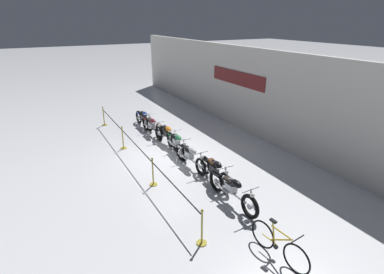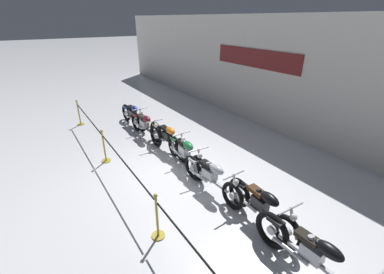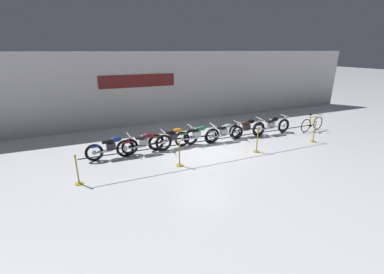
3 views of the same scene
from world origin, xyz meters
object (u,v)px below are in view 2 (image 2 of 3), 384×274
Objects in this scene: motorcycle_silver_4 at (211,177)px; stanchion_mid_left at (105,151)px; motorcycle_blue_0 at (133,115)px; motorcycle_maroon_1 at (145,126)px; motorcycle_green_3 at (185,153)px; motorcycle_black_6 at (315,258)px; stanchion_far_left at (106,143)px; stanchion_mid_right at (157,223)px; motorcycle_orange_2 at (168,138)px; motorcycle_black_5 at (262,206)px.

motorcycle_silver_4 is 2.10× the size of stanchion_mid_left.
motorcycle_blue_0 is 0.89× the size of motorcycle_maroon_1.
motorcycle_green_3 is 2.14× the size of stanchion_mid_left.
motorcycle_silver_4 is 3.52m from stanchion_mid_left.
motorcycle_maroon_1 is 6.79m from motorcycle_black_6.
motorcycle_silver_4 is 0.90× the size of motorcycle_black_6.
stanchion_far_left is 10.12× the size of stanchion_mid_right.
stanchion_far_left is at bearing -35.72° from motorcycle_blue_0.
stanchion_mid_left reaches higher than motorcycle_orange_2.
motorcycle_black_6 reaches higher than motorcycle_black_5.
stanchion_mid_right is (3.62, 0.00, 0.00)m from stanchion_mid_left.
motorcycle_maroon_1 is at bearing -172.06° from motorcycle_orange_2.
motorcycle_silver_4 is (1.40, -0.10, -0.01)m from motorcycle_green_3.
motorcycle_blue_0 is 3.90m from motorcycle_green_3.
motorcycle_silver_4 is at bearing 0.56° from motorcycle_maroon_1.
motorcycle_black_6 is 5.88m from stanchion_far_left.
motorcycle_silver_4 is at bearing -3.47° from motorcycle_orange_2.
motorcycle_green_3 is 0.21× the size of stanchion_far_left.
stanchion_far_left reaches higher than motorcycle_blue_0.
motorcycle_blue_0 is at bearing 162.81° from stanchion_mid_right.
stanchion_mid_right is at bearing -21.06° from motorcycle_maroon_1.
motorcycle_blue_0 is 3.13m from stanchion_far_left.
motorcycle_black_5 reaches higher than motorcycle_silver_4.
motorcycle_black_6 reaches higher than motorcycle_blue_0.
stanchion_far_left is at bearing -55.88° from motorcycle_maroon_1.
stanchion_mid_right is (3.35, 0.00, -0.38)m from stanchion_far_left.
stanchion_mid_right is at bearing -113.75° from motorcycle_black_5.
motorcycle_silver_4 is 1.48m from motorcycle_black_5.
motorcycle_orange_2 is 1.16× the size of motorcycle_black_5.
motorcycle_green_3 is 2.14× the size of stanchion_mid_right.
motorcycle_maroon_1 is at bearing -177.45° from motorcycle_black_5.
motorcycle_blue_0 is 1.02× the size of motorcycle_black_5.
motorcycle_orange_2 reaches higher than motorcycle_black_5.
motorcycle_orange_2 is 4.03m from motorcycle_black_5.
stanchion_mid_right reaches higher than motorcycle_green_3.
motorcycle_green_3 is 1.06× the size of motorcycle_black_5.
motorcycle_black_5 is (6.76, 0.17, -0.00)m from motorcycle_blue_0.
stanchion_mid_right is at bearing -71.61° from motorcycle_silver_4.
stanchion_mid_right is (5.89, -1.82, -0.11)m from motorcycle_blue_0.
motorcycle_silver_4 is at bearing -4.09° from motorcycle_green_3.
stanchion_mid_right is at bearing -31.63° from motorcycle_orange_2.
stanchion_mid_left is (-1.63, -1.89, -0.11)m from motorcycle_green_3.
motorcycle_maroon_1 is 0.23× the size of stanchion_far_left.
stanchion_mid_left is at bearing 180.00° from stanchion_far_left.
motorcycle_maroon_1 is at bearing 117.72° from stanchion_mid_left.
motorcycle_orange_2 is at bearing 148.37° from stanchion_mid_right.
motorcycle_green_3 is 1.40m from motorcycle_silver_4.
stanchion_mid_left is (-0.47, -1.94, -0.11)m from motorcycle_orange_2.
stanchion_mid_left reaches higher than motorcycle_blue_0.
motorcycle_black_5 is (2.86, 0.10, -0.01)m from motorcycle_green_3.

